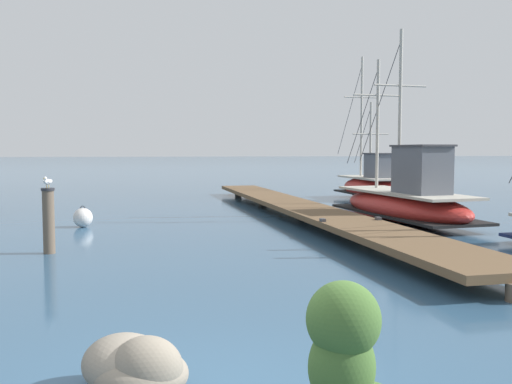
{
  "coord_description": "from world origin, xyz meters",
  "views": [
    {
      "loc": [
        -0.56,
        -4.95,
        2.35
      ],
      "look_at": [
        1.85,
        7.58,
        1.4
      ],
      "focal_mm": 39.46,
      "sensor_mm": 36.0,
      "label": 1
    }
  ],
  "objects_px": {
    "perched_seagull": "(48,181)",
    "shore_rock_near_left": "(136,369)",
    "fishing_boat_0": "(373,185)",
    "mooring_piling": "(49,219)",
    "fishing_boat_2": "(406,200)",
    "mooring_buoy": "(83,218)",
    "coastal_shrub": "(350,378)"
  },
  "relations": [
    {
      "from": "coastal_shrub",
      "to": "mooring_buoy",
      "type": "distance_m",
      "value": 14.32
    },
    {
      "from": "fishing_boat_2",
      "to": "mooring_buoy",
      "type": "distance_m",
      "value": 10.23
    },
    {
      "from": "fishing_boat_0",
      "to": "mooring_piling",
      "type": "bearing_deg",
      "value": -137.24
    },
    {
      "from": "perched_seagull",
      "to": "shore_rock_near_left",
      "type": "bearing_deg",
      "value": -75.38
    },
    {
      "from": "perched_seagull",
      "to": "coastal_shrub",
      "type": "bearing_deg",
      "value": -68.77
    },
    {
      "from": "fishing_boat_2",
      "to": "perched_seagull",
      "type": "height_order",
      "value": "fishing_boat_2"
    },
    {
      "from": "fishing_boat_0",
      "to": "fishing_boat_2",
      "type": "height_order",
      "value": "fishing_boat_0"
    },
    {
      "from": "perched_seagull",
      "to": "shore_rock_near_left",
      "type": "xyz_separation_m",
      "value": [
        2.09,
        -8.01,
        -1.37
      ]
    },
    {
      "from": "fishing_boat_0",
      "to": "coastal_shrub",
      "type": "bearing_deg",
      "value": -113.04
    },
    {
      "from": "fishing_boat_2",
      "to": "coastal_shrub",
      "type": "distance_m",
      "value": 14.68
    },
    {
      "from": "mooring_piling",
      "to": "coastal_shrub",
      "type": "distance_m",
      "value": 10.16
    },
    {
      "from": "coastal_shrub",
      "to": "shore_rock_near_left",
      "type": "bearing_deg",
      "value": 137.29
    },
    {
      "from": "fishing_boat_0",
      "to": "mooring_piling",
      "type": "xyz_separation_m",
      "value": [
        -12.71,
        -11.75,
        0.09
      ]
    },
    {
      "from": "fishing_boat_0",
      "to": "mooring_buoy",
      "type": "distance_m",
      "value": 14.45
    },
    {
      "from": "fishing_boat_2",
      "to": "mooring_buoy",
      "type": "xyz_separation_m",
      "value": [
        -10.18,
        0.87,
        -0.43
      ]
    },
    {
      "from": "fishing_boat_0",
      "to": "shore_rock_near_left",
      "type": "relative_size",
      "value": 5.54
    },
    {
      "from": "fishing_boat_2",
      "to": "mooring_piling",
      "type": "relative_size",
      "value": 5.05
    },
    {
      "from": "shore_rock_near_left",
      "to": "fishing_boat_2",
      "type": "bearing_deg",
      "value": 54.15
    },
    {
      "from": "fishing_boat_2",
      "to": "mooring_piling",
      "type": "xyz_separation_m",
      "value": [
        -10.44,
        -3.56,
        0.06
      ]
    },
    {
      "from": "fishing_boat_2",
      "to": "perched_seagull",
      "type": "relative_size",
      "value": 20.03
    },
    {
      "from": "mooring_buoy",
      "to": "coastal_shrub",
      "type": "bearing_deg",
      "value": -76.16
    },
    {
      "from": "coastal_shrub",
      "to": "perched_seagull",
      "type": "bearing_deg",
      "value": 111.23
    },
    {
      "from": "fishing_boat_2",
      "to": "shore_rock_near_left",
      "type": "distance_m",
      "value": 14.27
    },
    {
      "from": "fishing_boat_2",
      "to": "mooring_piling",
      "type": "bearing_deg",
      "value": -161.17
    },
    {
      "from": "fishing_boat_0",
      "to": "mooring_buoy",
      "type": "relative_size",
      "value": 10.5
    },
    {
      "from": "perched_seagull",
      "to": "mooring_buoy",
      "type": "height_order",
      "value": "perched_seagull"
    },
    {
      "from": "fishing_boat_0",
      "to": "perched_seagull",
      "type": "xyz_separation_m",
      "value": [
        -12.71,
        -11.75,
        0.95
      ]
    },
    {
      "from": "mooring_piling",
      "to": "shore_rock_near_left",
      "type": "distance_m",
      "value": 8.28
    },
    {
      "from": "mooring_piling",
      "to": "shore_rock_near_left",
      "type": "height_order",
      "value": "mooring_piling"
    },
    {
      "from": "fishing_boat_0",
      "to": "shore_rock_near_left",
      "type": "distance_m",
      "value": 22.43
    },
    {
      "from": "shore_rock_near_left",
      "to": "coastal_shrub",
      "type": "distance_m",
      "value": 2.2
    },
    {
      "from": "mooring_piling",
      "to": "mooring_buoy",
      "type": "relative_size",
      "value": 2.27
    }
  ]
}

